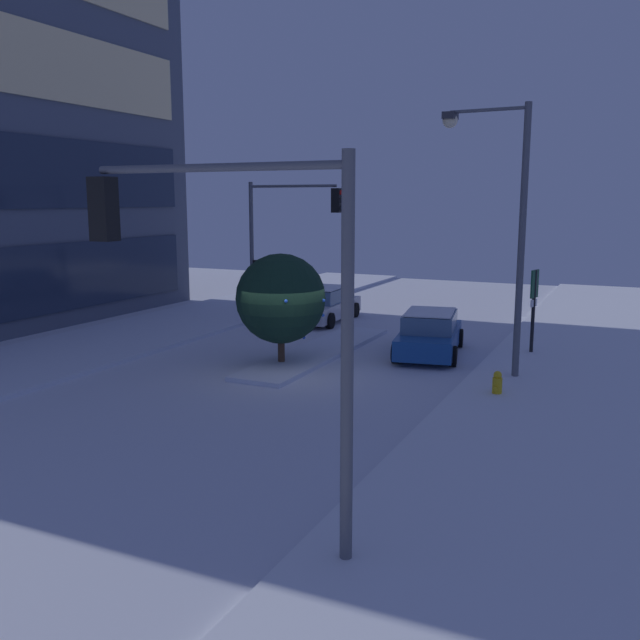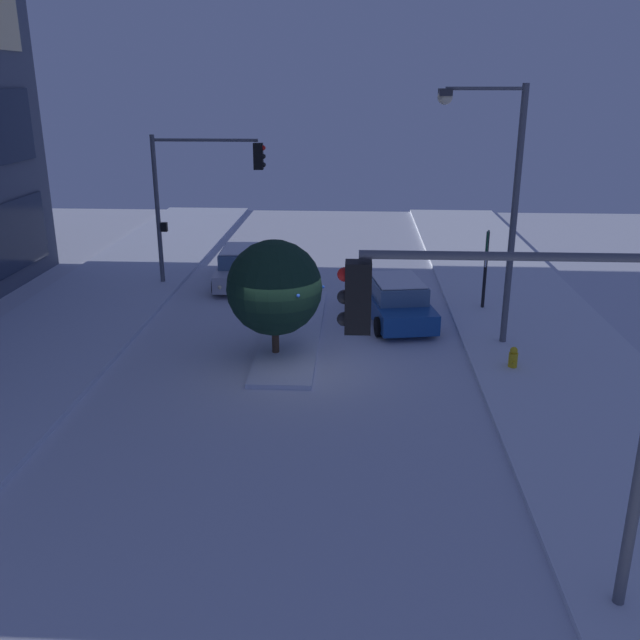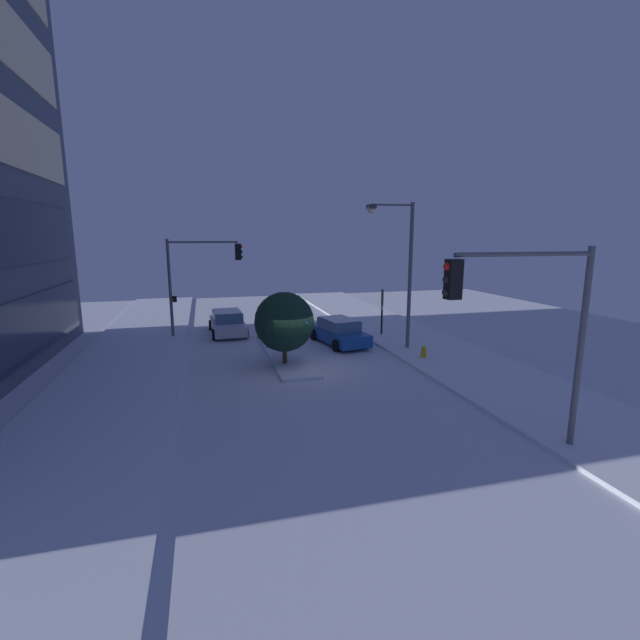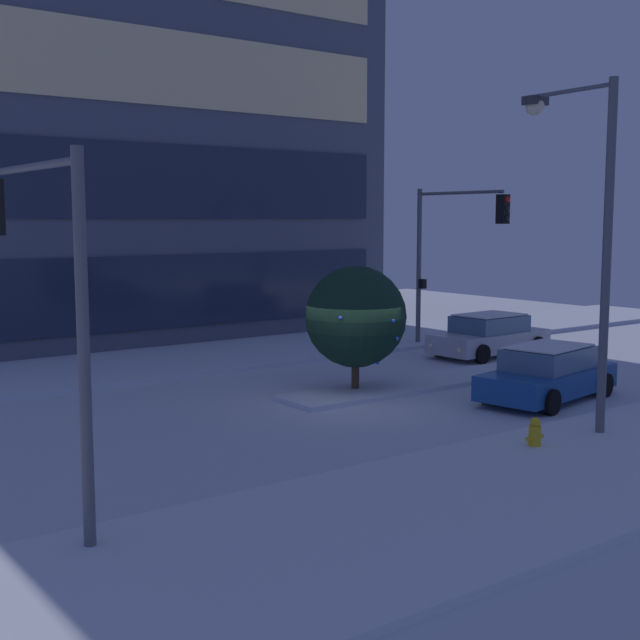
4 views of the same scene
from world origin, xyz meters
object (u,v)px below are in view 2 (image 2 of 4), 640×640
object	(u,v)px
traffic_light_corner_far_right	(198,184)
traffic_light_corner_near_left	(525,365)
street_lamp_arched	(494,183)
car_near	(397,301)
car_far	(244,267)
parking_info_sign	(486,261)
fire_hydrant	(513,360)
decorated_tree_median	(274,288)

from	to	relation	value
traffic_light_corner_far_right	traffic_light_corner_near_left	size ratio (longest dim) A/B	1.02
traffic_light_corner_near_left	street_lamp_arched	xyz separation A→B (m)	(11.67, -1.62, 0.97)
traffic_light_corner_far_right	street_lamp_arched	xyz separation A→B (m)	(-6.26, -10.25, 0.97)
car_near	traffic_light_corner_far_right	size ratio (longest dim) A/B	0.81
car_far	street_lamp_arched	size ratio (longest dim) A/B	0.61
car_far	parking_info_sign	xyz separation A→B (m)	(-3.14, -9.25, 1.17)
car_near	traffic_light_corner_near_left	world-z (taller)	traffic_light_corner_near_left
traffic_light_corner_near_left	street_lamp_arched	bearing A→B (deg)	-97.93
fire_hydrant	decorated_tree_median	bearing A→B (deg)	83.61
traffic_light_corner_far_right	decorated_tree_median	world-z (taller)	traffic_light_corner_far_right
parking_info_sign	decorated_tree_median	xyz separation A→B (m)	(-4.82, 7.01, 0.28)
traffic_light_corner_near_left	traffic_light_corner_far_right	bearing A→B (deg)	-64.32
traffic_light_corner_far_right	fire_hydrant	world-z (taller)	traffic_light_corner_far_right
fire_hydrant	street_lamp_arched	bearing A→B (deg)	13.99
traffic_light_corner_far_right	parking_info_sign	size ratio (longest dim) A/B	2.05
car_far	fire_hydrant	world-z (taller)	car_far
traffic_light_corner_near_left	fire_hydrant	bearing A→B (deg)	-102.73
car_near	fire_hydrant	world-z (taller)	car_near
street_lamp_arched	parking_info_sign	world-z (taller)	street_lamp_arched
car_far	traffic_light_corner_far_right	world-z (taller)	traffic_light_corner_far_right
car_far	parking_info_sign	world-z (taller)	parking_info_sign
traffic_light_corner_near_left	street_lamp_arched	size ratio (longest dim) A/B	0.75
traffic_light_corner_near_left	parking_info_sign	size ratio (longest dim) A/B	2.01
parking_info_sign	decorated_tree_median	distance (m)	8.51
car_far	parking_info_sign	distance (m)	9.84
street_lamp_arched	fire_hydrant	size ratio (longest dim) A/B	10.55
car_near	parking_info_sign	size ratio (longest dim) A/B	1.65
traffic_light_corner_near_left	parking_info_sign	world-z (taller)	traffic_light_corner_near_left
car_near	parking_info_sign	xyz separation A→B (m)	(1.26, -3.19, 1.17)
street_lamp_arched	decorated_tree_median	bearing A→B (deg)	16.11
fire_hydrant	decorated_tree_median	distance (m)	7.20
traffic_light_corner_far_right	fire_hydrant	distance (m)	14.17
fire_hydrant	traffic_light_corner_near_left	bearing A→B (deg)	167.27
fire_hydrant	parking_info_sign	distance (m)	5.80
street_lamp_arched	decorated_tree_median	size ratio (longest dim) A/B	2.20
traffic_light_corner_far_right	parking_info_sign	distance (m)	11.43
street_lamp_arched	traffic_light_corner_far_right	bearing A→B (deg)	-27.24
car_near	decorated_tree_median	distance (m)	5.42
street_lamp_arched	parking_info_sign	xyz separation A→B (m)	(3.47, -0.61, -3.21)
car_near	traffic_light_corner_far_right	distance (m)	9.31
fire_hydrant	car_far	bearing A→B (deg)	46.39
traffic_light_corner_far_right	decorated_tree_median	distance (m)	8.75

